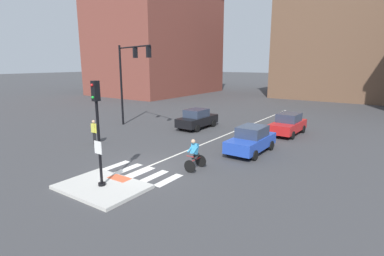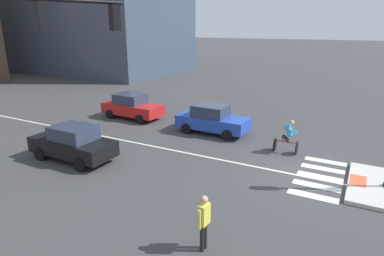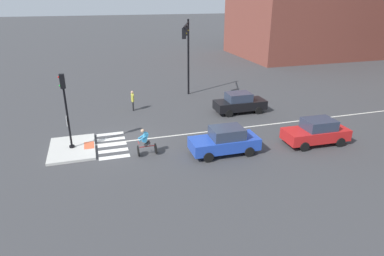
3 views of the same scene
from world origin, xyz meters
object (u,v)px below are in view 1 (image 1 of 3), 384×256
(traffic_light_mast, at_px, (129,71))
(cyclist, at_px, (195,154))
(car_blue_eastbound_mid, at_px, (251,140))
(car_black_westbound_far, at_px, (197,119))
(car_red_eastbound_far, at_px, (288,124))
(pedestrian_at_curb_left, at_px, (94,130))
(signal_pole, at_px, (98,124))

(traffic_light_mast, distance_m, cyclist, 12.34)
(car_blue_eastbound_mid, distance_m, cyclist, 4.70)
(car_black_westbound_far, bearing_deg, car_red_eastbound_far, 16.74)
(car_red_eastbound_far, relative_size, pedestrian_at_curb_left, 2.49)
(pedestrian_at_curb_left, bearing_deg, car_black_westbound_far, 70.00)
(signal_pole, height_order, pedestrian_at_curb_left, signal_pole)
(car_black_westbound_far, relative_size, cyclist, 2.45)
(car_black_westbound_far, distance_m, pedestrian_at_curb_left, 8.71)
(traffic_light_mast, relative_size, cyclist, 4.11)
(traffic_light_mast, relative_size, car_black_westbound_far, 1.68)
(car_black_westbound_far, height_order, car_blue_eastbound_mid, same)
(car_red_eastbound_far, xyz_separation_m, pedestrian_at_curb_left, (-10.00, -10.29, 0.17))
(traffic_light_mast, bearing_deg, signal_pole, -50.04)
(signal_pole, height_order, traffic_light_mast, traffic_light_mast)
(car_blue_eastbound_mid, xyz_separation_m, pedestrian_at_curb_left, (-9.62, -4.20, 0.17))
(traffic_light_mast, height_order, pedestrian_at_curb_left, traffic_light_mast)
(car_black_westbound_far, relative_size, car_red_eastbound_far, 0.99)
(car_red_eastbound_far, bearing_deg, cyclist, -98.05)
(car_black_westbound_far, distance_m, cyclist, 10.17)
(car_black_westbound_far, xyz_separation_m, car_blue_eastbound_mid, (6.64, -3.98, 0.00))
(car_blue_eastbound_mid, relative_size, pedestrian_at_curb_left, 2.47)
(cyclist, bearing_deg, car_red_eastbound_far, 81.95)
(pedestrian_at_curb_left, bearing_deg, traffic_light_mast, 109.17)
(pedestrian_at_curb_left, bearing_deg, car_red_eastbound_far, 45.82)
(signal_pole, relative_size, cyclist, 2.73)
(traffic_light_mast, bearing_deg, car_blue_eastbound_mid, -4.92)
(traffic_light_mast, relative_size, pedestrian_at_curb_left, 4.14)
(traffic_light_mast, distance_m, car_blue_eastbound_mid, 12.14)
(car_black_westbound_far, xyz_separation_m, pedestrian_at_curb_left, (-2.98, -8.18, 0.17))
(traffic_light_mast, bearing_deg, pedestrian_at_curb_left, -70.83)
(cyclist, xyz_separation_m, pedestrian_at_curb_left, (-8.50, 0.36, 0.11))
(car_black_westbound_far, distance_m, car_red_eastbound_far, 7.34)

